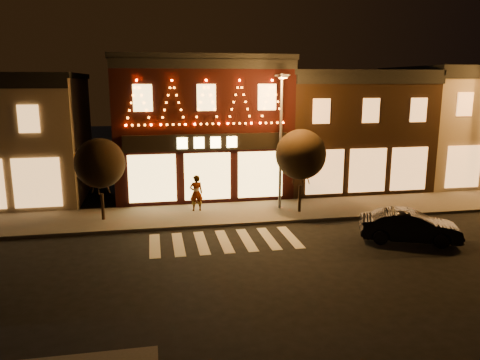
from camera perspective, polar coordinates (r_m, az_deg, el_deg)
name	(u,v)px	position (r m, az deg, el deg)	size (l,w,h in m)	color
ground	(242,279)	(16.79, 0.23, -12.04)	(120.00, 120.00, 0.00)	black
sidewalk_far	(250,212)	(24.52, 1.25, -4.00)	(44.00, 4.00, 0.15)	#47423D
building_pulp	(199,125)	(29.29, -5.03, 6.74)	(10.20, 8.34, 8.30)	black
building_right_a	(342,129)	(31.74, 12.40, 6.19)	(9.20, 8.28, 7.50)	black
building_right_b	(463,124)	(36.21, 25.71, 6.21)	(9.20, 8.28, 7.80)	#7B6C57
streetlamp_mid	(281,131)	(24.22, 5.06, 5.97)	(0.65, 1.62, 7.08)	#59595E
tree_left	(100,163)	(23.39, -16.84, 1.99)	(2.41, 2.41, 4.04)	black
tree_right	(301,155)	(23.96, 7.49, 3.12)	(2.59, 2.59, 4.33)	black
dark_sedan	(410,226)	(21.50, 20.13, -5.38)	(1.46, 4.17, 1.38)	black
pedestrian	(196,193)	(24.46, -5.40, -1.59)	(0.70, 0.46, 1.91)	gray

